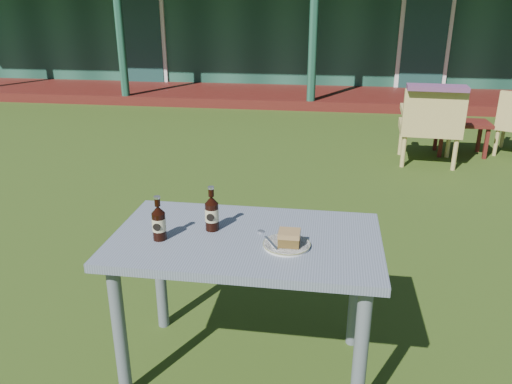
% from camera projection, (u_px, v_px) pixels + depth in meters
% --- Properties ---
extents(ground, '(80.00, 80.00, 0.00)m').
position_uv_depth(ground, '(280.00, 231.00, 3.97)').
color(ground, '#334916').
extents(pavilion, '(15.80, 8.30, 3.45)m').
position_uv_depth(pavilion, '(322.00, 6.00, 12.07)').
color(pavilion, '#1D4C39').
rests_on(pavilion, ground).
extents(cafe_table, '(1.20, 0.70, 0.72)m').
position_uv_depth(cafe_table, '(246.00, 256.00, 2.27)').
color(cafe_table, slate).
rests_on(cafe_table, ground).
extents(plate, '(0.20, 0.20, 0.01)m').
position_uv_depth(plate, '(287.00, 245.00, 2.14)').
color(plate, silver).
rests_on(plate, cafe_table).
extents(cake_slice, '(0.09, 0.09, 0.06)m').
position_uv_depth(cake_slice, '(289.00, 238.00, 2.12)').
color(cake_slice, '#503C19').
rests_on(cake_slice, plate).
extents(fork, '(0.08, 0.13, 0.00)m').
position_uv_depth(fork, '(271.00, 243.00, 2.14)').
color(fork, silver).
rests_on(fork, plate).
extents(cola_bottle_near, '(0.06, 0.06, 0.21)m').
position_uv_depth(cola_bottle_near, '(212.00, 213.00, 2.27)').
color(cola_bottle_near, black).
rests_on(cola_bottle_near, cafe_table).
extents(cola_bottle_far, '(0.06, 0.06, 0.20)m').
position_uv_depth(cola_bottle_far, '(159.00, 222.00, 2.18)').
color(cola_bottle_far, black).
rests_on(cola_bottle_far, cafe_table).
extents(bottle_cap, '(0.03, 0.03, 0.01)m').
position_uv_depth(bottle_cap, '(261.00, 231.00, 2.27)').
color(bottle_cap, silver).
rests_on(bottle_cap, cafe_table).
extents(armchair_left, '(0.67, 0.63, 0.85)m').
position_uv_depth(armchair_left, '(431.00, 122.00, 5.44)').
color(armchair_left, tan).
rests_on(armchair_left, ground).
extents(floral_throw, '(0.62, 0.28, 0.05)m').
position_uv_depth(floral_throw, '(437.00, 88.00, 5.14)').
color(floral_throw, '#663960').
rests_on(floral_throw, armchair_left).
extents(side_table, '(0.60, 0.40, 0.40)m').
position_uv_depth(side_table, '(462.00, 126.00, 5.84)').
color(side_table, '#511813').
rests_on(side_table, ground).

